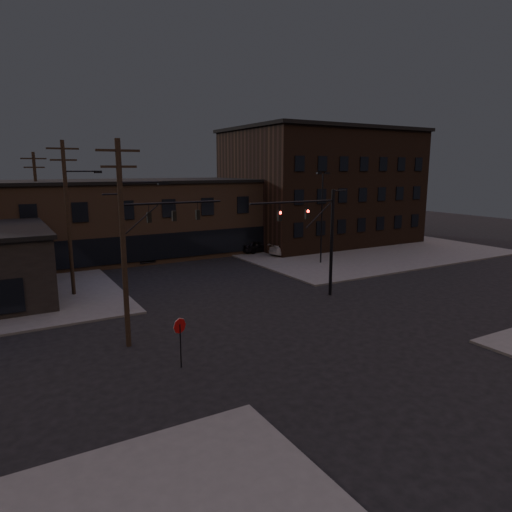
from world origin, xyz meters
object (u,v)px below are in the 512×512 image
Objects in this scene: stop_sign at (180,331)px; parked_car_lot_b at (288,249)px; car_crossing at (141,254)px; traffic_signal_far at (143,237)px; traffic_signal_near at (320,232)px; parked_car_lot_a at (256,246)px.

parked_car_lot_b is at bearing 45.87° from stop_sign.
stop_sign is 26.90m from car_crossing.
traffic_signal_far is 10.55m from stop_sign.
traffic_signal_near is 1.90× the size of parked_car_lot_a.
parked_car_lot_b is (2.22, -3.18, -0.05)m from parked_car_lot_a.
parked_car_lot_a is (18.39, 24.43, -0.98)m from stop_sign.
traffic_signal_near is at bearing -16.17° from traffic_signal_far.
parked_car_lot_a is 3.88m from parked_car_lot_b.
parked_car_lot_b is at bearing 30.23° from traffic_signal_far.
traffic_signal_near is at bearing 152.03° from parked_car_lot_a.
traffic_signal_near reaches higher than car_crossing.
stop_sign is (-1.28, -9.99, -3.17)m from traffic_signal_far.
traffic_signal_near is at bearing 148.51° from parked_car_lot_b.
traffic_signal_far is at bearing 163.83° from traffic_signal_near.
parked_car_lot_b is at bearing -157.40° from parked_car_lot_a.
parked_car_lot_a is 12.94m from car_crossing.
parked_car_lot_a is 0.88× the size of car_crossing.
parked_car_lot_a is at bearing 29.57° from parked_car_lot_b.
parked_car_lot_b is at bearing 63.84° from traffic_signal_near.
parked_car_lot_b is 0.96× the size of car_crossing.
traffic_signal_near and traffic_signal_far have the same top height.
traffic_signal_near reaches higher than parked_car_lot_a.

